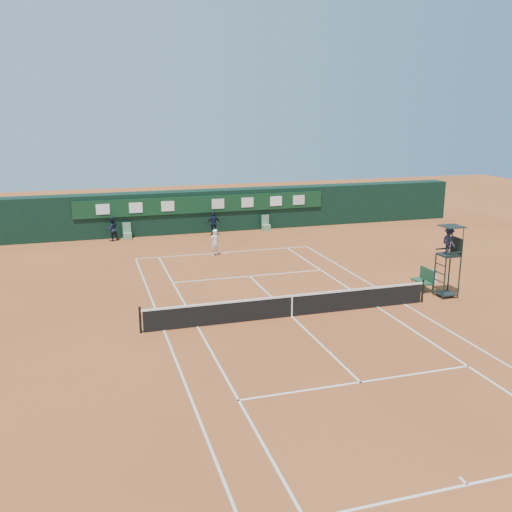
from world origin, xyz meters
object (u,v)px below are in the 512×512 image
Objects in this scene: player_bench at (424,278)px; cooler at (429,277)px; tennis_net at (292,305)px; player at (215,242)px; umpire_chair at (449,246)px.

player_bench is 1.35m from cooler.
tennis_net is 7.87× the size of player.
player_bench is 0.73× the size of player.
player_bench is at bearing 11.95° from tennis_net.
umpire_chair is at bearing 105.04° from player.
umpire_chair is at bearing 3.06° from tennis_net.
umpire_chair is at bearing -103.80° from cooler.
umpire_chair is 2.85× the size of player_bench.
player is (-9.22, 8.82, 0.49)m from cooler.
tennis_net is at bearing -168.05° from player_bench.
player_bench is at bearing -134.27° from cooler.
umpire_chair reaches higher than player_bench.
tennis_net is 3.77× the size of umpire_chair.
player reaches higher than tennis_net.
cooler is at bearing 76.20° from umpire_chair.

